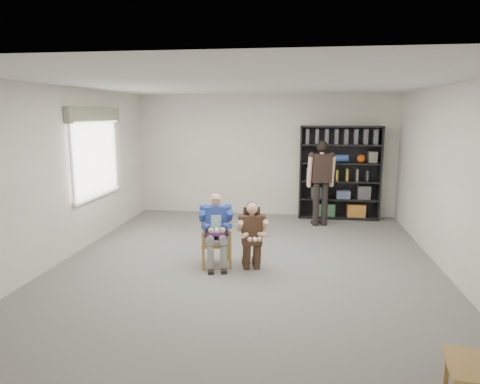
% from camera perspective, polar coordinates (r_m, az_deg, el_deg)
% --- Properties ---
extents(room_shell, '(6.00, 7.00, 2.80)m').
position_cam_1_polar(room_shell, '(6.61, 1.01, 2.01)').
color(room_shell, beige).
rests_on(room_shell, ground).
extents(floor, '(6.00, 7.00, 0.01)m').
position_cam_1_polar(floor, '(6.96, 0.97, -9.48)').
color(floor, slate).
rests_on(floor, ground).
extents(window_left, '(0.16, 2.00, 1.75)m').
position_cam_1_polar(window_left, '(8.40, -18.59, 4.85)').
color(window_left, white).
rests_on(window_left, room_shell).
extents(armchair, '(0.62, 0.61, 0.89)m').
position_cam_1_polar(armchair, '(6.75, -3.20, -6.14)').
color(armchair, '#AD7D3A').
rests_on(armchair, floor).
extents(seated_man, '(0.65, 0.79, 1.16)m').
position_cam_1_polar(seated_man, '(6.71, -3.21, -5.04)').
color(seated_man, navy).
rests_on(seated_man, floor).
extents(kneeling_woman, '(0.60, 0.80, 1.06)m').
position_cam_1_polar(kneeling_woman, '(6.52, 1.62, -5.93)').
color(kneeling_woman, '#342418').
rests_on(kneeling_woman, floor).
extents(bookshelf, '(1.80, 0.38, 2.10)m').
position_cam_1_polar(bookshelf, '(9.91, 13.13, 2.50)').
color(bookshelf, black).
rests_on(bookshelf, floor).
extents(standing_man, '(0.62, 0.44, 1.80)m').
position_cam_1_polar(standing_man, '(9.19, 10.75, 1.07)').
color(standing_man, black).
rests_on(standing_man, floor).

